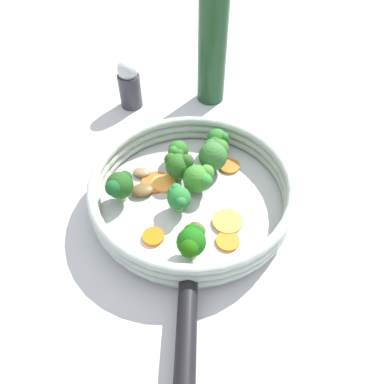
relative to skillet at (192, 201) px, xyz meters
The scene contains 26 objects.
ground_plane 0.01m from the skillet, ahead, with size 4.00×4.00×0.00m, color #B6B9C1.
skillet is the anchor object (origin of this frame).
skillet_rim_wall 0.03m from the skillet, ahead, with size 0.31×0.31×0.04m.
skillet_handle 0.25m from the skillet, 40.43° to the left, with size 0.02×0.02×0.21m, color black.
skillet_rivet_left 0.14m from the skillet, 23.43° to the left, with size 0.01×0.01×0.01m, color #B6B1B3.
skillet_rivet_right 0.14m from the skillet, 57.44° to the left, with size 0.01×0.01×0.01m, color #AFB6BB.
carrot_slice_0 0.07m from the skillet, 91.37° to the left, with size 0.04×0.04×0.01m, color #F19C38.
carrot_slice_1 0.05m from the skillet, 81.14° to the right, with size 0.04×0.04×0.01m, color #F99A3A.
carrot_slice_2 0.09m from the skillet, ahead, with size 0.03×0.03×0.01m, color orange.
carrot_slice_3 0.10m from the skillet, 74.08° to the left, with size 0.03×0.03×0.00m, color orange.
carrot_slice_4 0.09m from the skillet, behind, with size 0.03×0.03×0.00m, color orange.
carrot_slice_5 0.07m from the skillet, 76.92° to the right, with size 0.05×0.05×0.00m, color #D65C23.
carrot_slice_6 0.12m from the skillet, 62.14° to the right, with size 0.03×0.03×0.00m, color orange.
broccoli_floret_0 0.12m from the skillet, 159.98° to the right, with size 0.04×0.04×0.05m.
broccoli_floret_1 0.11m from the skillet, 41.75° to the left, with size 0.05×0.04×0.05m.
broccoli_floret_2 0.04m from the skillet, ahead, with size 0.03×0.04×0.04m.
broccoli_floret_3 0.04m from the skillet, 167.01° to the right, with size 0.05×0.05×0.05m.
broccoli_floret_4 0.11m from the skillet, 46.43° to the right, with size 0.05×0.04×0.05m.
broccoli_floret_5 0.06m from the skillet, 112.25° to the right, with size 0.04×0.04×0.05m.
broccoli_floret_6 0.09m from the skillet, 165.45° to the right, with size 0.05×0.05×0.05m.
broccoli_floret_7 0.09m from the skillet, 121.57° to the right, with size 0.04×0.03×0.04m.
mushroom_piece_0 0.07m from the skillet, 48.60° to the left, with size 0.03×0.02×0.01m, color brown.
mushroom_piece_1 0.08m from the skillet, 56.45° to the right, with size 0.04×0.03×0.01m, color brown.
mushroom_piece_2 0.10m from the skillet, 79.59° to the right, with size 0.03×0.02×0.01m, color olive.
salt_shaker 0.29m from the skillet, 112.95° to the right, with size 0.04×0.04×0.10m.
oil_bottle 0.31m from the skillet, 145.35° to the right, with size 0.05×0.05×0.27m.
Camera 1 is at (0.28, 0.25, 0.45)m, focal length 35.00 mm.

